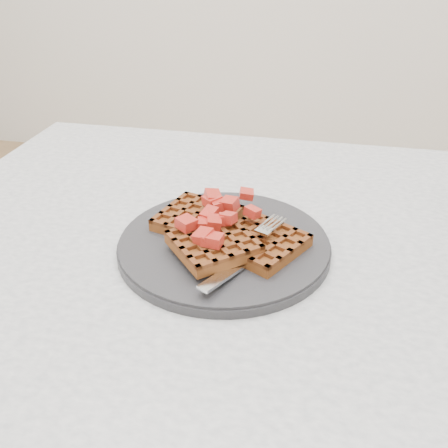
% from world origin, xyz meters
% --- Properties ---
extents(table, '(1.20, 0.80, 0.75)m').
position_xyz_m(table, '(0.00, 0.00, 0.64)').
color(table, silver).
rests_on(table, ground).
extents(plate, '(0.29, 0.29, 0.02)m').
position_xyz_m(plate, '(-0.12, -0.03, 0.76)').
color(plate, '#252427').
rests_on(plate, table).
extents(waffles, '(0.22, 0.20, 0.03)m').
position_xyz_m(waffles, '(-0.12, -0.04, 0.78)').
color(waffles, brown).
rests_on(waffles, plate).
extents(strawberry_pile, '(0.15, 0.15, 0.02)m').
position_xyz_m(strawberry_pile, '(-0.12, -0.03, 0.80)').
color(strawberry_pile, '#980700').
rests_on(strawberry_pile, waffles).
extents(fork, '(0.10, 0.17, 0.02)m').
position_xyz_m(fork, '(-0.08, -0.07, 0.77)').
color(fork, silver).
rests_on(fork, plate).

